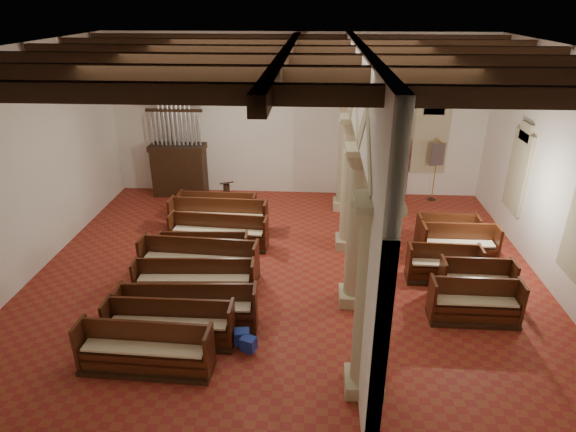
# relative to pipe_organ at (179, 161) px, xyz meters

# --- Properties ---
(floor) EXTENTS (14.00, 14.00, 0.00)m
(floor) POSITION_rel_pipe_organ_xyz_m (4.50, -5.50, -1.37)
(floor) COLOR maroon
(floor) RESTS_ON ground
(ceiling) EXTENTS (14.00, 14.00, 0.00)m
(ceiling) POSITION_rel_pipe_organ_xyz_m (4.50, -5.50, 4.63)
(ceiling) COLOR black
(ceiling) RESTS_ON wall_back
(wall_back) EXTENTS (14.00, 0.02, 6.00)m
(wall_back) POSITION_rel_pipe_organ_xyz_m (4.50, 0.50, 1.63)
(wall_back) COLOR white
(wall_back) RESTS_ON floor
(wall_front) EXTENTS (14.00, 0.02, 6.00)m
(wall_front) POSITION_rel_pipe_organ_xyz_m (4.50, -11.50, 1.63)
(wall_front) COLOR white
(wall_front) RESTS_ON floor
(wall_left) EXTENTS (0.02, 12.00, 6.00)m
(wall_left) POSITION_rel_pipe_organ_xyz_m (-2.50, -5.50, 1.63)
(wall_left) COLOR white
(wall_left) RESTS_ON floor
(wall_right) EXTENTS (0.02, 12.00, 6.00)m
(wall_right) POSITION_rel_pipe_organ_xyz_m (11.50, -5.50, 1.63)
(wall_right) COLOR white
(wall_right) RESTS_ON floor
(ceiling_beams) EXTENTS (13.80, 11.80, 0.30)m
(ceiling_beams) POSITION_rel_pipe_organ_xyz_m (4.50, -5.50, 4.45)
(ceiling_beams) COLOR #311B0F
(ceiling_beams) RESTS_ON wall_back
(arcade) EXTENTS (0.90, 11.90, 6.00)m
(arcade) POSITION_rel_pipe_organ_xyz_m (6.30, -5.50, 2.19)
(arcade) COLOR tan
(arcade) RESTS_ON floor
(window_right_b) EXTENTS (0.03, 1.00, 2.20)m
(window_right_b) POSITION_rel_pipe_organ_xyz_m (11.48, -3.00, 0.83)
(window_right_b) COLOR #327159
(window_right_b) RESTS_ON wall_right
(window_back) EXTENTS (1.00, 0.03, 2.20)m
(window_back) POSITION_rel_pipe_organ_xyz_m (9.50, 0.48, 0.83)
(window_back) COLOR #327159
(window_back) RESTS_ON wall_back
(pipe_organ) EXTENTS (2.10, 0.85, 4.40)m
(pipe_organ) POSITION_rel_pipe_organ_xyz_m (0.00, 0.00, 0.00)
(pipe_organ) COLOR #311B0F
(pipe_organ) RESTS_ON floor
(lectern) EXTENTS (0.54, 0.57, 1.09)m
(lectern) POSITION_rel_pipe_organ_xyz_m (2.04, -1.26, -0.92)
(lectern) COLOR #372211
(lectern) RESTS_ON floor
(dossal_curtain) EXTENTS (1.80, 0.07, 2.17)m
(dossal_curtain) POSITION_rel_pipe_organ_xyz_m (8.00, 0.42, -0.21)
(dossal_curtain) COLOR maroon
(dossal_curtain) RESTS_ON floor
(processional_banner) EXTENTS (0.54, 0.68, 2.41)m
(processional_banner) POSITION_rel_pipe_organ_xyz_m (9.72, -0.01, -0.57)
(processional_banner) COLOR #311B0F
(processional_banner) RESTS_ON floor
(hymnal_box_a) EXTENTS (0.38, 0.35, 0.31)m
(hymnal_box_a) POSITION_rel_pipe_organ_xyz_m (3.90, -9.12, -1.11)
(hymnal_box_a) COLOR navy
(hymnal_box_a) RESTS_ON floor
(hymnal_box_b) EXTENTS (0.36, 0.31, 0.33)m
(hymnal_box_b) POSITION_rel_pipe_organ_xyz_m (3.73, -8.90, -1.11)
(hymnal_box_b) COLOR navy
(hymnal_box_b) RESTS_ON floor
(hymnal_box_c) EXTENTS (0.37, 0.31, 0.34)m
(hymnal_box_c) POSITION_rel_pipe_organ_xyz_m (3.18, -5.68, -1.10)
(hymnal_box_c) COLOR navy
(hymnal_box_c) RESTS_ON floor
(tube_heater_a) EXTENTS (1.05, 0.45, 0.11)m
(tube_heater_a) POSITION_rel_pipe_organ_xyz_m (2.05, -9.36, -1.21)
(tube_heater_a) COLOR silver
(tube_heater_a) RESTS_ON floor
(tube_heater_b) EXTENTS (1.04, 0.11, 0.10)m
(tube_heater_b) POSITION_rel_pipe_organ_xyz_m (1.32, -9.58, -1.21)
(tube_heater_b) COLOR white
(tube_heater_b) RESTS_ON floor
(nave_pew_0) EXTENTS (2.78, 0.81, 1.08)m
(nave_pew_0) POSITION_rel_pipe_organ_xyz_m (1.86, -9.73, -1.01)
(nave_pew_0) COLOR #311B0F
(nave_pew_0) RESTS_ON floor
(nave_pew_1) EXTENTS (2.84, 0.70, 1.04)m
(nave_pew_1) POSITION_rel_pipe_organ_xyz_m (2.11, -8.85, -1.03)
(nave_pew_1) COLOR #311B0F
(nave_pew_1) RESTS_ON floor
(nave_pew_2) EXTENTS (3.24, 0.89, 1.06)m
(nave_pew_2) POSITION_rel_pipe_organ_xyz_m (2.37, -8.25, -1.02)
(nave_pew_2) COLOR #311B0F
(nave_pew_2) RESTS_ON floor
(nave_pew_3) EXTENTS (3.12, 0.84, 1.00)m
(nave_pew_3) POSITION_rel_pipe_organ_xyz_m (2.22, -6.97, -1.04)
(nave_pew_3) COLOR #311B0F
(nave_pew_3) RESTS_ON floor
(nave_pew_4) EXTENTS (3.26, 0.93, 1.13)m
(nave_pew_4) POSITION_rel_pipe_organ_xyz_m (2.14, -6.09, -1.00)
(nave_pew_4) COLOR #311B0F
(nave_pew_4) RESTS_ON floor
(nave_pew_5) EXTENTS (2.60, 0.80, 0.96)m
(nave_pew_5) POSITION_rel_pipe_organ_xyz_m (2.08, -5.35, -1.05)
(nave_pew_5) COLOR #311B0F
(nave_pew_5) RESTS_ON floor
(nave_pew_6) EXTENTS (3.07, 0.89, 1.03)m
(nave_pew_6) POSITION_rel_pipe_organ_xyz_m (2.32, -4.26, -1.03)
(nave_pew_6) COLOR #311B0F
(nave_pew_6) RESTS_ON floor
(nave_pew_7) EXTENTS (3.20, 0.84, 1.12)m
(nave_pew_7) POSITION_rel_pipe_organ_xyz_m (2.12, -3.25, -1.00)
(nave_pew_7) COLOR #311B0F
(nave_pew_7) RESTS_ON floor
(nave_pew_8) EXTENTS (2.66, 0.73, 1.02)m
(nave_pew_8) POSITION_rel_pipe_organ_xyz_m (1.92, -2.42, -1.03)
(nave_pew_8) COLOR #311B0F
(nave_pew_8) RESTS_ON floor
(aisle_pew_0) EXTENTS (2.10, 0.74, 1.08)m
(aisle_pew_0) POSITION_rel_pipe_organ_xyz_m (9.09, -7.62, -1.01)
(aisle_pew_0) COLOR #311B0F
(aisle_pew_0) RESTS_ON floor
(aisle_pew_1) EXTENTS (1.82, 0.73, 1.05)m
(aisle_pew_1) POSITION_rel_pipe_organ_xyz_m (9.42, -6.60, -1.02)
(aisle_pew_1) COLOR #311B0F
(aisle_pew_1) RESTS_ON floor
(aisle_pew_2) EXTENTS (1.94, 0.75, 1.05)m
(aisle_pew_2) POSITION_rel_pipe_organ_xyz_m (8.76, -5.84, -1.02)
(aisle_pew_2) COLOR #311B0F
(aisle_pew_2) RESTS_ON floor
(aisle_pew_3) EXTENTS (2.16, 0.77, 1.15)m
(aisle_pew_3) POSITION_rel_pipe_organ_xyz_m (9.45, -4.76, -0.98)
(aisle_pew_3) COLOR #311B0F
(aisle_pew_3) RESTS_ON floor
(aisle_pew_4) EXTENTS (1.81, 0.74, 1.07)m
(aisle_pew_4) POSITION_rel_pipe_organ_xyz_m (9.31, -3.90, -1.01)
(aisle_pew_4) COLOR #311B0F
(aisle_pew_4) RESTS_ON floor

